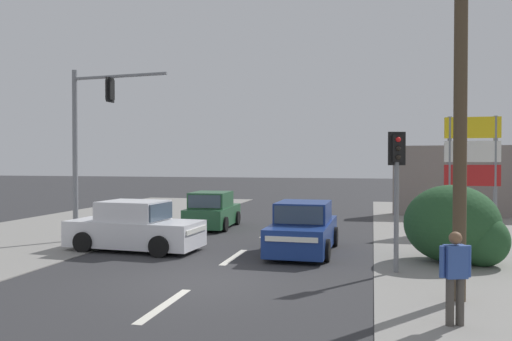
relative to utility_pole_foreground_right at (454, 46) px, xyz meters
name	(u,v)px	position (x,y,z in m)	size (l,w,h in m)	color
ground_plane	(199,281)	(-5.52, 0.42, -5.12)	(140.00, 140.00, 0.00)	#303033
lane_dash_near	(165,305)	(-5.52, -1.58, -5.12)	(0.20, 2.40, 0.01)	silver
lane_dash_mid	(234,257)	(-5.52, 3.42, -5.12)	(0.20, 2.40, 0.01)	silver
lane_dash_far	(269,233)	(-5.52, 8.42, -5.12)	(0.20, 2.40, 0.01)	silver
kerb_left_verge	(9,241)	(-14.02, 4.42, -5.11)	(8.00, 40.00, 0.02)	gray
utility_pole_foreground_right	(454,46)	(0.00, 0.00, 0.00)	(3.78, 0.32, 9.53)	#4C3D2B
traffic_signal_mast	(88,132)	(-11.20, 4.92, -1.29)	(3.68, 0.46, 6.00)	slate
pedestal_signal_right_kerb	(397,177)	(-0.97, 2.35, -2.71)	(0.43, 0.31, 3.56)	slate
shopping_plaza_sign	(472,157)	(2.29, 10.64, -2.14)	(2.10, 0.16, 4.60)	slate
roadside_bush	(456,226)	(0.70, 4.02, -4.11)	(2.71, 2.32, 2.16)	#234C28
sedan_crossing_left	(303,229)	(-3.65, 4.71, -4.42)	(1.94, 4.26, 1.56)	navy
sedan_oncoming_near	(135,228)	(-8.89, 3.82, -4.42)	(4.33, 2.10, 1.56)	silver
hatchback_oncoming_mid	(212,211)	(-8.13, 9.36, -4.42)	(1.91, 3.70, 1.53)	#235633
pedestrian_at_kerb	(455,273)	(-0.18, -1.62, -4.20)	(0.53, 0.33, 1.63)	#47423D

